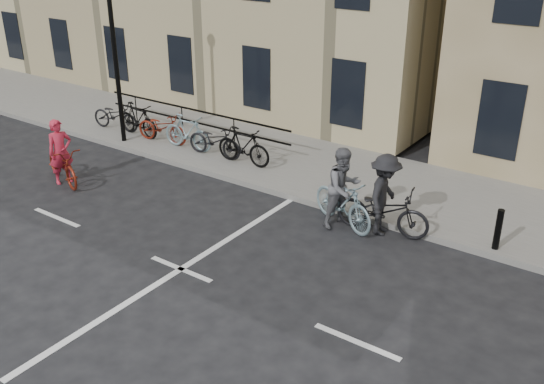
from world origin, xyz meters
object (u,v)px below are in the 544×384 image
Objects in this scene: cyclist_grey at (343,195)px; cyclist_pink at (62,161)px; lamp_post at (113,31)px; cyclist_dark at (384,203)px.

cyclist_pink is at bearing 127.82° from cyclist_grey.
lamp_post is 2.55× the size of cyclist_pink.
lamp_post is 2.41× the size of cyclist_dark.
cyclist_dark is at bearing -3.94° from lamp_post.
cyclist_pink is 1.03× the size of cyclist_grey.
cyclist_grey reaches higher than cyclist_dark.
cyclist_grey is at bearing -5.71° from lamp_post.
lamp_post reaches higher than cyclist_dark.
lamp_post is at bearing 34.86° from cyclist_pink.
cyclist_pink is (0.90, -2.93, -2.88)m from lamp_post.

